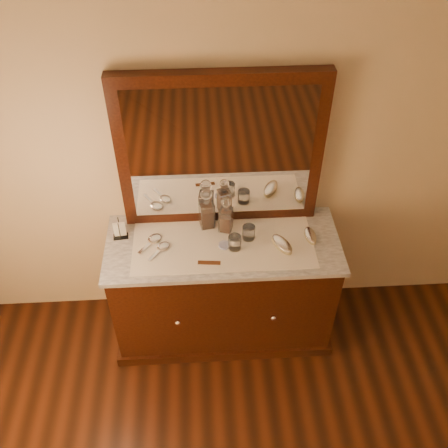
{
  "coord_description": "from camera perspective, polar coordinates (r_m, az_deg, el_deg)",
  "views": [
    {
      "loc": [
        -0.12,
        -0.2,
        3.0
      ],
      "look_at": [
        0.0,
        1.85,
        1.1
      ],
      "focal_mm": 39.92,
      "sensor_mm": 36.0,
      "label": 1
    }
  ],
  "objects": [
    {
      "name": "dresser_plinth",
      "position": [
        3.66,
        -0.1,
        -11.17
      ],
      "size": [
        1.46,
        0.59,
        0.08
      ],
      "primitive_type": "cube",
      "color": "black",
      "rests_on": "floor"
    },
    {
      "name": "knob_right",
      "position": [
        3.19,
        5.68,
        -10.65
      ],
      "size": [
        0.04,
        0.04,
        0.04
      ],
      "primitive_type": "sphere",
      "color": "silver",
      "rests_on": "dresser_cabinet"
    },
    {
      "name": "tumblers",
      "position": [
        3.01,
        2.06,
        -1.53
      ],
      "size": [
        0.17,
        0.16,
        0.09
      ],
      "color": "white",
      "rests_on": "lace_runner"
    },
    {
      "name": "napkin_rack",
      "position": [
        3.11,
        -11.85,
        -0.72
      ],
      "size": [
        0.1,
        0.06,
        0.14
      ],
      "color": "black",
      "rests_on": "marble_top"
    },
    {
      "name": "brush_far",
      "position": [
        3.1,
        9.86,
        -1.33
      ],
      "size": [
        0.08,
        0.15,
        0.04
      ],
      "color": "tan",
      "rests_on": "lace_runner"
    },
    {
      "name": "lace_runner",
      "position": [
        3.03,
        -0.09,
        -2.41
      ],
      "size": [
        1.1,
        0.45,
        0.0
      ],
      "primitive_type": "cube",
      "color": "white",
      "rests_on": "marble_top"
    },
    {
      "name": "brush_near",
      "position": [
        3.02,
        6.67,
        -2.34
      ],
      "size": [
        0.15,
        0.19,
        0.05
      ],
      "color": "tan",
      "rests_on": "lace_runner"
    },
    {
      "name": "dresser_cabinet",
      "position": [
        3.37,
        -0.1,
        -7.47
      ],
      "size": [
        1.4,
        0.55,
        0.82
      ],
      "primitive_type": "cube",
      "color": "black",
      "rests_on": "floor"
    },
    {
      "name": "pin_dish",
      "position": [
        3.02,
        0.03,
        -2.43
      ],
      "size": [
        0.07,
        0.07,
        0.01
      ],
      "primitive_type": "cylinder",
      "rotation": [
        0.0,
        0.0,
        -0.03
      ],
      "color": "white",
      "rests_on": "lace_runner"
    },
    {
      "name": "decanter_right",
      "position": [
        3.06,
        0.22,
        0.73
      ],
      "size": [
        0.1,
        0.1,
        0.25
      ],
      "color": "#9B4516",
      "rests_on": "lace_runner"
    },
    {
      "name": "comb",
      "position": [
        2.92,
        -1.71,
        -4.44
      ],
      "size": [
        0.14,
        0.04,
        0.01
      ],
      "primitive_type": "cube",
      "rotation": [
        0.0,
        0.0,
        -0.1
      ],
      "color": "brown",
      "rests_on": "lace_runner"
    },
    {
      "name": "mirror_frame",
      "position": [
        2.92,
        -0.41,
        8.23
      ],
      "size": [
        1.2,
        0.08,
        1.0
      ],
      "primitive_type": "cube",
      "color": "black",
      "rests_on": "marble_top"
    },
    {
      "name": "hand_mirror_outer",
      "position": [
        3.08,
        -8.15,
        -1.86
      ],
      "size": [
        0.16,
        0.19,
        0.02
      ],
      "color": "silver",
      "rests_on": "lace_runner"
    },
    {
      "name": "marble_top",
      "position": [
        3.06,
        -0.11,
        -2.37
      ],
      "size": [
        1.44,
        0.59,
        0.03
      ],
      "primitive_type": "cube",
      "color": "white",
      "rests_on": "dresser_cabinet"
    },
    {
      "name": "decanter_left",
      "position": [
        3.08,
        -1.99,
        1.4
      ],
      "size": [
        0.1,
        0.1,
        0.29
      ],
      "color": "#9B4516",
      "rests_on": "lace_runner"
    },
    {
      "name": "knob_left",
      "position": [
        3.17,
        -5.32,
        -11.17
      ],
      "size": [
        0.04,
        0.04,
        0.04
      ],
      "primitive_type": "sphere",
      "color": "silver",
      "rests_on": "dresser_cabinet"
    },
    {
      "name": "mirror_glass",
      "position": [
        2.89,
        -0.37,
        7.85
      ],
      "size": [
        1.06,
        0.01,
        0.86
      ],
      "primitive_type": "cube",
      "color": "white",
      "rests_on": "marble_top"
    },
    {
      "name": "hand_mirror_inner",
      "position": [
        3.02,
        -7.15,
        -2.74
      ],
      "size": [
        0.14,
        0.17,
        0.02
      ],
      "color": "silver",
      "rests_on": "lace_runner"
    }
  ]
}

